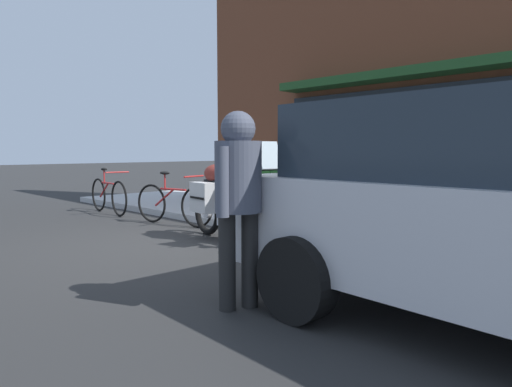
{
  "coord_description": "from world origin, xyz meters",
  "views": [
    {
      "loc": [
        5.34,
        -3.61,
        1.3
      ],
      "look_at": [
        0.85,
        0.85,
        0.7
      ],
      "focal_mm": 31.82,
      "sensor_mm": 36.0,
      "label": 1
    }
  ],
  "objects_px": {
    "touring_motorcycle": "(229,199)",
    "parked_bicycle": "(173,203)",
    "pedestrian_walking": "(238,186)",
    "second_bicycle_by_cafe": "(108,195)",
    "sandwich_board_sign": "(266,192)"
  },
  "relations": [
    {
      "from": "sandwich_board_sign",
      "to": "second_bicycle_by_cafe",
      "type": "bearing_deg",
      "value": -157.93
    },
    {
      "from": "pedestrian_walking",
      "to": "second_bicycle_by_cafe",
      "type": "relative_size",
      "value": 0.91
    },
    {
      "from": "parked_bicycle",
      "to": "pedestrian_walking",
      "type": "height_order",
      "value": "pedestrian_walking"
    },
    {
      "from": "touring_motorcycle",
      "to": "parked_bicycle",
      "type": "relative_size",
      "value": 1.28
    },
    {
      "from": "parked_bicycle",
      "to": "sandwich_board_sign",
      "type": "height_order",
      "value": "sandwich_board_sign"
    },
    {
      "from": "touring_motorcycle",
      "to": "second_bicycle_by_cafe",
      "type": "bearing_deg",
      "value": 177.81
    },
    {
      "from": "touring_motorcycle",
      "to": "pedestrian_walking",
      "type": "distance_m",
      "value": 2.8
    },
    {
      "from": "pedestrian_walking",
      "to": "second_bicycle_by_cafe",
      "type": "distance_m",
      "value": 6.4
    },
    {
      "from": "touring_motorcycle",
      "to": "second_bicycle_by_cafe",
      "type": "relative_size",
      "value": 1.26
    },
    {
      "from": "second_bicycle_by_cafe",
      "to": "sandwich_board_sign",
      "type": "bearing_deg",
      "value": 22.07
    },
    {
      "from": "parked_bicycle",
      "to": "touring_motorcycle",
      "type": "bearing_deg",
      "value": -8.61
    },
    {
      "from": "parked_bicycle",
      "to": "sandwich_board_sign",
      "type": "bearing_deg",
      "value": 47.37
    },
    {
      "from": "touring_motorcycle",
      "to": "sandwich_board_sign",
      "type": "height_order",
      "value": "touring_motorcycle"
    },
    {
      "from": "sandwich_board_sign",
      "to": "second_bicycle_by_cafe",
      "type": "distance_m",
      "value": 3.52
    },
    {
      "from": "parked_bicycle",
      "to": "sandwich_board_sign",
      "type": "relative_size",
      "value": 1.94
    }
  ]
}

